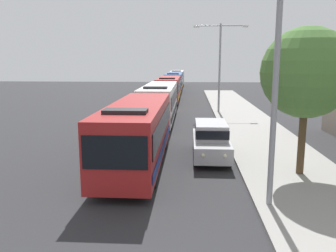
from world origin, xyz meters
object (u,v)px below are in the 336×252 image
Objects in this scene: bus_middle at (169,89)px; white_suv at (211,139)px; bus_fourth_in_line at (174,82)px; roadside_tree at (307,73)px; bus_lead at (138,131)px; bus_second_in_line at (160,101)px; bus_rear at (177,78)px; streetlamp_near at (277,64)px; streetlamp_mid at (220,59)px.

white_suv is at bearing -81.58° from bus_middle.
bus_fourth_in_line is 38.52m from white_suv.
bus_middle reaches higher than white_suv.
roadside_tree is at bearing -74.94° from bus_middle.
bus_lead is 0.99× the size of bus_fourth_in_line.
bus_second_in_line is 1.02× the size of bus_rear.
streetlamp_mid reaches higher than streetlamp_near.
bus_fourth_in_line is 0.96× the size of bus_rear.
bus_lead is 8.21m from roadside_tree.
bus_lead is at bearing 168.15° from roadside_tree.
bus_fourth_in_line is at bearing 90.00° from bus_second_in_line.
white_suv is (3.70, -51.90, -0.66)m from bus_rear.
streetlamp_near is at bearing -83.13° from bus_fourth_in_line.
bus_middle is 26.90m from bus_rear.
streetlamp_mid is (5.40, 5.07, 3.53)m from bus_second_in_line.
bus_rear is 36.13m from streetlamp_mid.
bus_second_in_line is at bearing -90.00° from bus_fourth_in_line.
bus_lead is 8.15m from streetlamp_near.
bus_lead is 1.37× the size of streetlamp_near.
bus_fourth_in_line is at bearing 103.79° from streetlamp_mid.
bus_second_in_line is 18.84m from streetlamp_near.
streetlamp_near is (5.40, -17.74, 3.32)m from bus_second_in_line.
bus_middle is 1.43× the size of streetlamp_mid.
bus_second_in_line and bus_fourth_in_line have the same top height.
bus_fourth_in_line is 42.04m from roadside_tree.
bus_lead is 0.95× the size of bus_rear.
bus_lead is 39.68m from bus_fourth_in_line.
streetlamp_near is at bearing -73.08° from bus_second_in_line.
bus_second_in_line and bus_middle have the same top height.
bus_fourth_in_line is 45.25m from streetlamp_near.
streetlamp_mid reaches higher than white_suv.
bus_lead and bus_rear have the same top height.
bus_second_in_line is at bearing 90.00° from bus_lead.
roadside_tree is (2.11, 3.55, -0.41)m from streetlamp_near.
bus_second_in_line is at bearing 106.92° from streetlamp_near.
streetlamp_near is at bearing -80.26° from bus_middle.
bus_lead and bus_second_in_line have the same top height.
streetlamp_mid is (5.40, -35.55, 3.53)m from bus_rear.
roadside_tree is (2.11, -19.26, -0.62)m from streetlamp_mid.
bus_lead is at bearing 136.49° from streetlamp_near.
streetlamp_near is 1.25× the size of roadside_tree.
bus_fourth_in_line is 13.56m from bus_rear.
streetlamp_mid reaches higher than bus_fourth_in_line.
streetlamp_mid is at bearing 84.06° from white_suv.
streetlamp_mid is at bearing -76.21° from bus_fourth_in_line.
bus_middle is at bearing -90.00° from bus_rear.
bus_middle is at bearing 99.74° from streetlamp_near.
bus_middle is 25.27m from white_suv.
streetlamp_near is 22.82m from streetlamp_mid.
streetlamp_mid is (5.40, -21.99, 3.53)m from bus_fourth_in_line.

